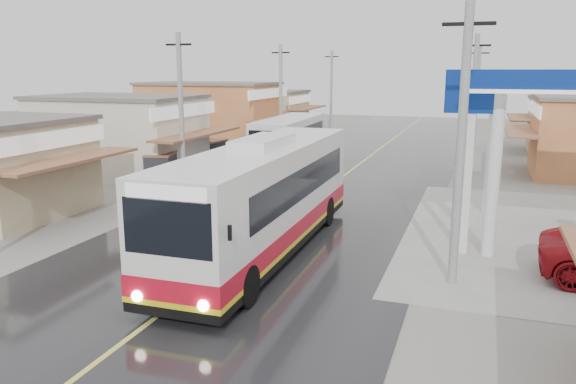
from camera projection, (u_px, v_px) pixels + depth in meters
name	position (u px, v px, depth m)	size (l,w,h in m)	color
ground	(236.00, 258.00, 18.86)	(120.00, 120.00, 0.00)	slate
road	(342.00, 178.00, 32.71)	(12.00, 90.00, 0.02)	black
centre_line	(342.00, 177.00, 32.71)	(0.15, 90.00, 0.01)	#D8CC4C
shopfronts_left	(172.00, 159.00, 39.62)	(11.00, 44.00, 5.20)	tan
utility_poles_left	(239.00, 168.00, 35.87)	(1.60, 50.00, 8.00)	gray
utility_poles_right	(467.00, 186.00, 30.49)	(1.60, 36.00, 8.00)	gray
coach_bus	(265.00, 198.00, 19.07)	(3.01, 12.82, 3.99)	silver
second_bus	(290.00, 140.00, 36.70)	(2.83, 9.41, 3.10)	silver
cyclist	(254.00, 179.00, 28.73)	(1.08, 2.13, 2.20)	black
tricycle_near	(161.00, 167.00, 30.53)	(2.13, 2.47, 1.77)	#26262D
tricycle_far	(212.00, 151.00, 36.84)	(1.54, 2.25, 1.67)	#26262D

